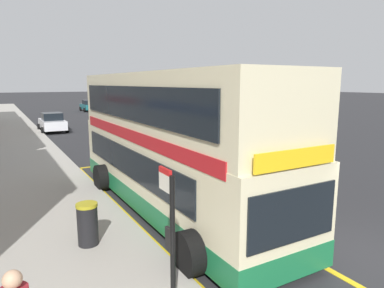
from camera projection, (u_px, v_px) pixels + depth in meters
ground_plane at (76, 123)px, 35.64m from camera, size 260.00×260.00×0.00m
double_decker_bus at (168, 147)px, 11.11m from camera, size 3.27×10.88×4.40m
bus_bay_markings at (167, 207)px, 11.50m from camera, size 2.99×13.99×0.01m
bus_stop_sign at (170, 229)px, 5.86m from camera, size 0.09×0.51×2.53m
parked_car_white_kerbside at (125, 114)px, 36.99m from camera, size 2.09×4.20×1.62m
parked_car_teal_across at (128, 121)px, 29.92m from camera, size 2.09×4.20×1.62m
parked_car_white_far at (52, 122)px, 29.08m from camera, size 2.09×4.20×1.62m
parked_car_teal_behind at (89, 106)px, 50.19m from camera, size 2.09×4.20×1.62m
litter_bin at (88, 224)px, 8.47m from camera, size 0.52×0.52×1.06m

